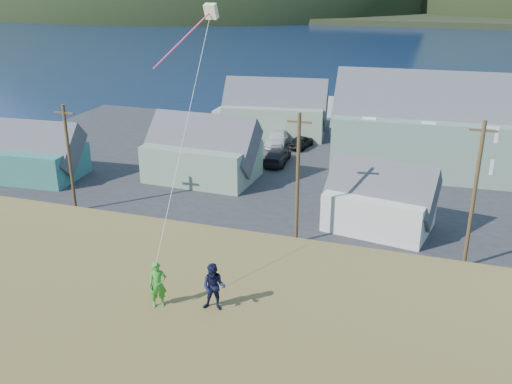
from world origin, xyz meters
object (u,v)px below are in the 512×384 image
kite_flyer_navy (214,287)px  lodge (511,131)px  wharf (324,110)px  shed_white (380,199)px  shed_palegreen_near (202,151)px  shed_palegreen_far (275,110)px  shed_teal (36,154)px  kite_flyer_green (158,285)px

kite_flyer_navy → lodge: bearing=64.8°
wharf → shed_white: (11.33, -34.36, 1.87)m
lodge → shed_palegreen_near: lodge is taller
kite_flyer_navy → wharf: bearing=90.6°
wharf → shed_white: 36.23m
shed_palegreen_far → kite_flyer_navy: 47.59m
shed_palegreen_near → kite_flyer_navy: 32.87m
shed_teal → shed_white: size_ratio=1.01×
lodge → shed_white: size_ratio=3.86×
shed_white → kite_flyer_green: size_ratio=5.22×
shed_white → kite_flyer_green: kite_flyer_green is taller
shed_palegreen_near → kite_flyer_navy: kite_flyer_navy is taller
shed_teal → shed_palegreen_far: 26.26m
wharf → shed_palegreen_near: bearing=-99.7°
shed_teal → kite_flyer_green: 36.68m
shed_white → shed_palegreen_far: size_ratio=0.67×
shed_palegreen_near → shed_white: (16.24, -5.77, -0.33)m
wharf → shed_teal: (-19.06, -33.02, 1.90)m
shed_teal → kite_flyer_navy: 37.70m
shed_white → kite_flyer_green: 25.25m
wharf → kite_flyer_navy: kite_flyer_navy is taller
shed_white → kite_flyer_navy: (-2.84, -23.76, 5.69)m
lodge → shed_palegreen_far: bearing=160.3°
shed_palegreen_far → shed_white: bearing=-65.1°
wharf → kite_flyer_navy: (8.49, -58.12, 7.56)m
shed_teal → shed_white: 30.42m
shed_palegreen_far → shed_teal: bearing=-135.7°
wharf → shed_palegreen_far: 12.85m
wharf → kite_flyer_navy: bearing=-81.7°
shed_teal → shed_white: bearing=-6.9°
shed_palegreen_near → kite_flyer_green: kite_flyer_green is taller
kite_flyer_green → kite_flyer_navy: 1.84m
kite_flyer_green → kite_flyer_navy: bearing=-22.0°
shed_palegreen_far → kite_flyer_navy: size_ratio=7.61×
shed_palegreen_near → shed_palegreen_far: bearing=85.7°
lodge → kite_flyer_navy: size_ratio=19.67×
lodge → kite_flyer_green: bearing=-113.4°
shed_teal → kite_flyer_navy: (27.55, -25.10, 5.66)m
shed_white → kite_flyer_navy: 24.60m
shed_palegreen_far → kite_flyer_green: bearing=-86.2°
wharf → kite_flyer_green: 59.38m
lodge → shed_teal: bearing=-164.4°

